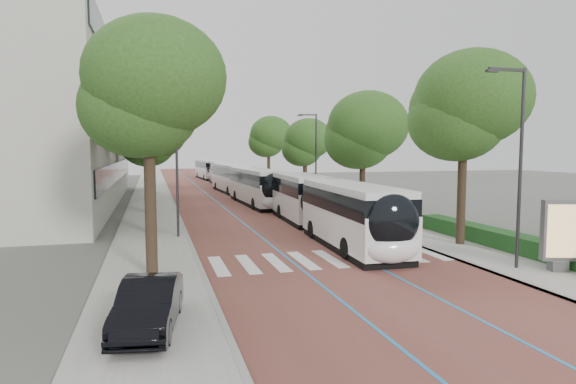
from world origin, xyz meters
name	(u,v)px	position (x,y,z in m)	size (l,w,h in m)	color
ground	(334,264)	(0.00, 0.00, 0.00)	(160.00, 160.00, 0.00)	#51544C
road	(215,190)	(0.00, 40.00, 0.01)	(11.00, 140.00, 0.02)	brown
sidewalk_left	(152,191)	(-7.50, 40.00, 0.06)	(4.00, 140.00, 0.12)	gray
sidewalk_right	(275,188)	(7.50, 40.00, 0.06)	(4.00, 140.00, 0.12)	gray
kerb_left	(168,191)	(-5.60, 40.00, 0.06)	(0.20, 140.00, 0.14)	gray
kerb_right	(260,189)	(5.60, 40.00, 0.06)	(0.20, 140.00, 0.14)	gray
zebra_crossing	(330,259)	(0.20, 1.00, 0.03)	(10.55, 3.60, 0.01)	silver
lane_line_left	(202,190)	(-1.60, 40.00, 0.02)	(0.12, 126.00, 0.01)	#267EBE
lane_line_right	(228,190)	(1.60, 40.00, 0.02)	(0.12, 126.00, 0.01)	#267EBE
office_building	(6,126)	(-19.47, 28.00, 7.00)	(18.11, 40.00, 14.00)	#9F9D93
hedge	(511,242)	(9.10, 0.00, 0.52)	(1.20, 14.00, 0.80)	#18471A
streetlight_near	(517,152)	(6.62, -3.00, 4.82)	(1.82, 0.20, 8.00)	#2B2B2E
streetlight_far	(314,151)	(6.62, 22.00, 4.82)	(1.82, 0.20, 8.00)	#2B2B2E
lamp_post_left	(177,164)	(-6.10, 8.00, 4.12)	(0.14, 0.14, 8.00)	#2B2B2E
trees_left	(150,127)	(-7.50, 25.42, 6.88)	(6.44, 60.33, 10.17)	black
trees_right	(330,134)	(7.70, 20.89, 6.27)	(5.98, 47.66, 9.29)	black
lead_bus	(328,207)	(2.26, 6.80, 1.63)	(3.20, 18.48, 3.20)	black
bus_queued_0	(258,187)	(1.59, 22.58, 1.62)	(2.97, 12.48, 3.20)	white
bus_queued_1	(233,179)	(1.45, 35.66, 1.62)	(3.12, 12.51, 3.20)	white
bus_queued_2	(221,173)	(2.04, 49.70, 1.62)	(3.03, 12.49, 3.20)	white
bus_queued_3	(208,169)	(1.70, 62.87, 1.62)	(3.18, 12.51, 3.20)	white
ad_panel	(559,234)	(8.00, -3.89, 1.60)	(1.41, 0.77, 2.83)	#59595B
parked_car	(149,304)	(-7.58, -5.95, 0.79)	(1.43, 4.10, 1.35)	black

